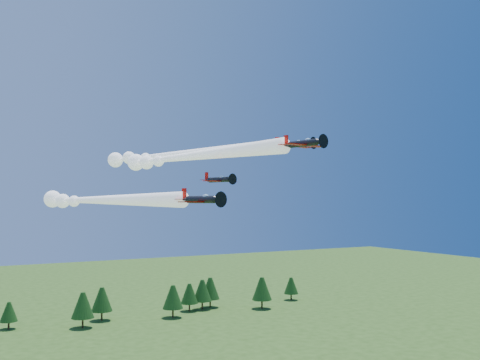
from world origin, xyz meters
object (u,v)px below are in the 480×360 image
plane_lead (185,157)px  plane_slot (219,180)px  plane_left (98,200)px  plane_right (173,155)px

plane_lead → plane_slot: size_ratio=7.34×
plane_lead → plane_left: 18.66m
plane_right → plane_slot: bearing=-114.5°
plane_right → plane_slot: plane_right is taller
plane_left → plane_right: plane_right is taller
plane_lead → plane_left: bearing=139.5°
plane_lead → plane_slot: bearing=-94.6°
plane_lead → plane_slot: (1.36, -11.87, -4.82)m
plane_right → plane_slot: 27.58m
plane_lead → plane_right: 15.36m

